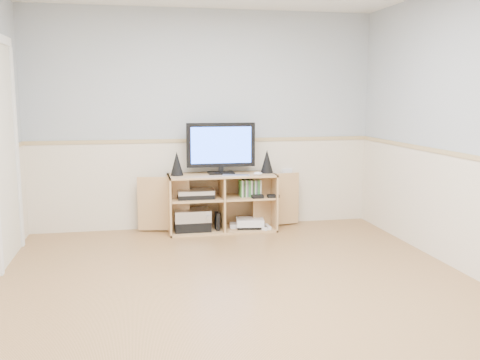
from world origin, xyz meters
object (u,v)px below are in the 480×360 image
Objects in this scene: media_cabinet at (221,201)px; keyboard at (236,175)px; game_consoles at (249,223)px; monitor at (221,146)px.

media_cabinet is 0.40m from keyboard.
keyboard reaches higher than game_consoles.
media_cabinet is 2.43× the size of monitor.
game_consoles is (0.31, -0.06, -0.89)m from monitor.
monitor is 1.70× the size of game_consoles.
monitor is 2.61× the size of keyboard.
keyboard is at bearing -143.93° from game_consoles.
media_cabinet reaches higher than game_consoles.
monitor reaches higher than media_cabinet.
monitor is at bearing -90.00° from media_cabinet.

